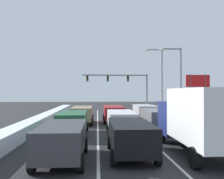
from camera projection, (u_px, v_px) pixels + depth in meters
The scene contains 18 objects.
ground_plane at pixel (120, 132), 19.74m from camera, with size 120.00×120.00×0.00m, color #28282B.
lane_stripe_between_right_lane_and_center_lane at pixel (134, 126), 23.59m from camera, with size 0.14×41.34×0.01m, color silver.
lane_stripe_between_center_lane_and_left_lane at pixel (98, 126), 23.40m from camera, with size 0.14×41.34×0.01m, color silver.
snow_bank_right_shoulder at pixel (190, 121), 23.91m from camera, with size 1.84×41.34×0.89m, color silver.
snow_bank_left_shoulder at pixel (40, 122), 23.09m from camera, with size 1.30×41.34×0.91m, color silver.
box_truck_right_lane_nearest at pixel (198, 117), 12.89m from camera, with size 2.53×7.20×3.36m.
suv_gray_right_lane_second at pixel (157, 118), 21.09m from camera, with size 2.16×4.90×1.67m.
suv_silver_right_lane_third at pixel (144, 111), 28.38m from camera, with size 2.16×4.90×1.67m.
suv_black_center_lane_nearest at pixel (131, 136), 12.52m from camera, with size 2.16×4.90×1.67m.
suv_white_center_lane_second at pixel (121, 120), 19.18m from camera, with size 2.16×4.90×1.67m.
suv_red_center_lane_third at pixel (114, 113), 26.31m from camera, with size 2.16×4.90×1.67m.
suv_charcoal_left_lane_nearest at pixel (62, 139), 11.63m from camera, with size 2.16×4.90×1.67m.
suv_green_left_lane_second at pixel (73, 121), 18.60m from camera, with size 2.16×4.90×1.67m.
suv_tan_left_lane_third at pixel (82, 114), 25.10m from camera, with size 2.16×4.90×1.67m.
traffic_light_gantry at pixel (124, 82), 42.44m from camera, with size 10.94×0.47×6.20m.
street_lamp_right_mid at pixel (178, 76), 29.61m from camera, with size 2.66×0.36×8.35m.
street_lamp_right_far at pixel (160, 75), 37.10m from camera, with size 2.66×0.36×9.49m.
roadside_sign_right at pixel (198, 85), 33.28m from camera, with size 3.20×0.16×5.50m.
Camera 1 is at (-1.75, -4.67, 3.19)m, focal length 40.59 mm.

